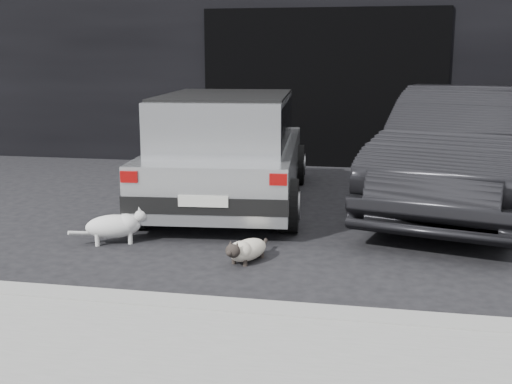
% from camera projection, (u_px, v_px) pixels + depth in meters
% --- Properties ---
extents(ground, '(80.00, 80.00, 0.00)m').
position_uv_depth(ground, '(200.00, 222.00, 7.23)').
color(ground, black).
rests_on(ground, ground).
extents(building_facade, '(34.00, 4.00, 5.00)m').
position_uv_depth(building_facade, '(334.00, 20.00, 12.28)').
color(building_facade, black).
rests_on(building_facade, ground).
extents(garage_opening, '(4.00, 0.10, 2.60)m').
position_uv_depth(garage_opening, '(323.00, 89.00, 10.60)').
color(garage_opening, black).
rests_on(garage_opening, ground).
extents(curb, '(18.00, 0.25, 0.12)m').
position_uv_depth(curb, '(235.00, 312.00, 4.54)').
color(curb, gray).
rests_on(curb, ground).
extents(silver_hatchback, '(2.14, 3.90, 1.39)m').
position_uv_depth(silver_hatchback, '(228.00, 145.00, 7.95)').
color(silver_hatchback, '#B1B4B6').
rests_on(silver_hatchback, ground).
extents(second_car, '(2.66, 4.73, 1.48)m').
position_uv_depth(second_car, '(467.00, 150.00, 7.64)').
color(second_car, black).
rests_on(second_car, ground).
extents(cat_siamese, '(0.40, 0.69, 0.25)m').
position_uv_depth(cat_siamese, '(245.00, 250.00, 5.81)').
color(cat_siamese, beige).
rests_on(cat_siamese, ground).
extents(cat_white, '(0.74, 0.47, 0.38)m').
position_uv_depth(cat_white, '(117.00, 225.00, 6.39)').
color(cat_white, silver).
rests_on(cat_white, ground).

